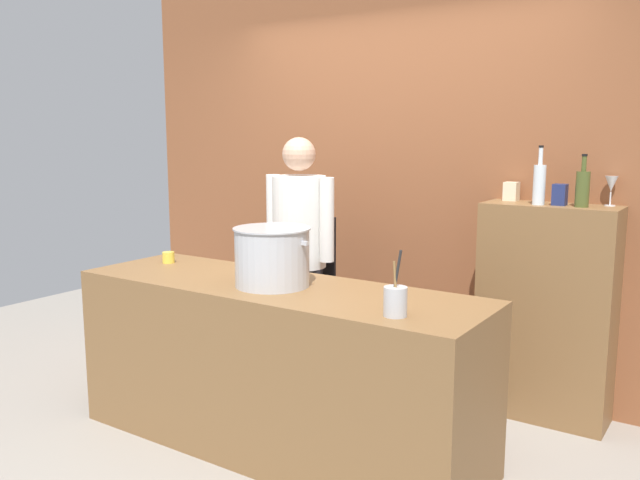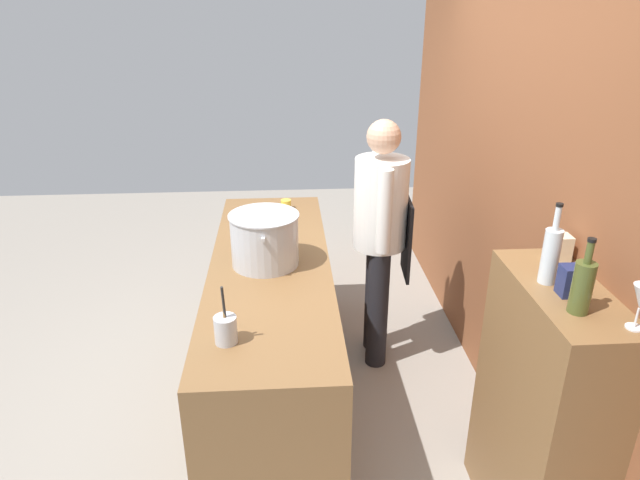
{
  "view_description": "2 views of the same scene",
  "coord_description": "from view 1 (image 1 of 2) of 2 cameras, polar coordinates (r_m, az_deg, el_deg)",
  "views": [
    {
      "loc": [
        2.07,
        -2.68,
        1.69
      ],
      "look_at": [
        0.01,
        0.4,
        1.08
      ],
      "focal_mm": 37.07,
      "sensor_mm": 36.0,
      "label": 1
    },
    {
      "loc": [
        2.98,
        0.09,
        2.35
      ],
      "look_at": [
        0.07,
        0.29,
        1.07
      ],
      "focal_mm": 31.84,
      "sensor_mm": 36.0,
      "label": 2
    }
  ],
  "objects": [
    {
      "name": "prep_counter",
      "position": [
        3.61,
        -3.79,
        -10.85
      ],
      "size": [
        2.29,
        0.7,
        0.9
      ],
      "primitive_type": "cube",
      "color": "brown",
      "rests_on": "ground_plane"
    },
    {
      "name": "butter_jar",
      "position": [
        4.14,
        -12.95,
        -1.47
      ],
      "size": [
        0.07,
        0.07,
        0.07
      ],
      "primitive_type": "cylinder",
      "color": "yellow",
      "rests_on": "prep_counter"
    },
    {
      "name": "spice_tin_cream",
      "position": [
        4.17,
        16.19,
        4.06
      ],
      "size": [
        0.08,
        0.08,
        0.11
      ],
      "primitive_type": "cube",
      "color": "beige",
      "rests_on": "bar_cabinet"
    },
    {
      "name": "ground_plane",
      "position": [
        3.78,
        -3.71,
        -17.26
      ],
      "size": [
        8.0,
        8.0,
        0.0
      ],
      "primitive_type": "plane",
      "color": "gray"
    },
    {
      "name": "bar_cabinet",
      "position": [
        4.13,
        18.89,
        -5.95
      ],
      "size": [
        0.76,
        0.32,
        1.28
      ],
      "primitive_type": "cube",
      "color": "brown",
      "rests_on": "ground_plane"
    },
    {
      "name": "stockpot_large",
      "position": [
        3.43,
        -4.22,
        -1.45
      ],
      "size": [
        0.46,
        0.4,
        0.31
      ],
      "color": "#B7BABF",
      "rests_on": "prep_counter"
    },
    {
      "name": "spice_tin_navy",
      "position": [
        3.98,
        19.99,
        3.7
      ],
      "size": [
        0.07,
        0.07,
        0.12
      ],
      "primitive_type": "cube",
      "color": "navy",
      "rests_on": "bar_cabinet"
    },
    {
      "name": "brick_back_panel",
      "position": [
        4.58,
        6.85,
        6.85
      ],
      "size": [
        4.4,
        0.1,
        3.0
      ],
      "primitive_type": "cube",
      "color": "brown",
      "rests_on": "ground_plane"
    },
    {
      "name": "wine_bottle_olive",
      "position": [
        3.93,
        21.72,
        4.22
      ],
      "size": [
        0.08,
        0.08,
        0.29
      ],
      "color": "#475123",
      "rests_on": "bar_cabinet"
    },
    {
      "name": "utensil_crock",
      "position": [
        2.89,
        6.52,
        -5.22
      ],
      "size": [
        0.1,
        0.1,
        0.29
      ],
      "color": "#B7BABF",
      "rests_on": "prep_counter"
    },
    {
      "name": "wine_bottle_clear",
      "position": [
        3.97,
        18.41,
        4.68
      ],
      "size": [
        0.07,
        0.07,
        0.34
      ],
      "color": "silver",
      "rests_on": "bar_cabinet"
    },
    {
      "name": "wine_glass_tall",
      "position": [
        4.05,
        23.84,
        4.36
      ],
      "size": [
        0.07,
        0.07,
        0.17
      ],
      "color": "silver",
      "rests_on": "bar_cabinet"
    },
    {
      "name": "chef",
      "position": [
        4.22,
        -1.75,
        -0.62
      ],
      "size": [
        0.53,
        0.37,
        1.66
      ],
      "rotation": [
        0.0,
        0.0,
        3.07
      ],
      "color": "black",
      "rests_on": "ground_plane"
    }
  ]
}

